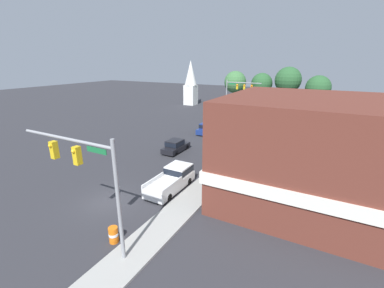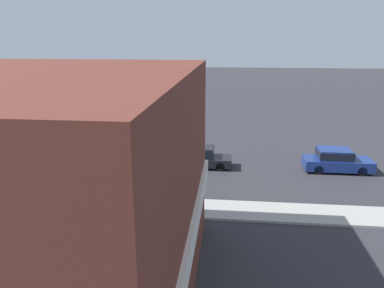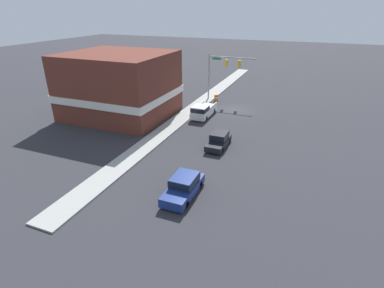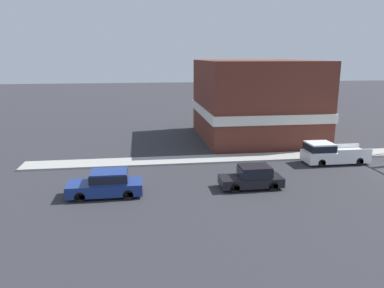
{
  "view_description": "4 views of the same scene",
  "coord_description": "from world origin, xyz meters",
  "px_view_note": "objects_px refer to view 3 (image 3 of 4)",
  "views": [
    {
      "loc": [
        14.63,
        -12.83,
        10.87
      ],
      "look_at": [
        1.08,
        12.14,
        1.62
      ],
      "focal_mm": 24.0,
      "sensor_mm": 36.0,
      "label": 1
    },
    {
      "loc": [
        24.83,
        14.87,
        9.33
      ],
      "look_at": [
        1.36,
        12.39,
        2.61
      ],
      "focal_mm": 35.0,
      "sensor_mm": 36.0,
      "label": 2
    },
    {
      "loc": [
        -9.92,
        40.89,
        13.77
      ],
      "look_at": [
        -0.17,
        16.87,
        1.79
      ],
      "focal_mm": 28.0,
      "sensor_mm": 36.0,
      "label": 3
    },
    {
      "loc": [
        -25.11,
        20.25,
        8.89
      ],
      "look_at": [
        -0.1,
        16.74,
        2.87
      ],
      "focal_mm": 35.0,
      "sensor_mm": 36.0,
      "label": 4
    }
  ],
  "objects_px": {
    "pickup_truck_parked": "(203,111)",
    "construction_barrel": "(216,98)",
    "car_second_ahead": "(184,186)",
    "car_lead": "(219,140)"
  },
  "relations": [
    {
      "from": "pickup_truck_parked",
      "to": "construction_barrel",
      "type": "bearing_deg",
      "value": -85.49
    },
    {
      "from": "car_second_ahead",
      "to": "pickup_truck_parked",
      "type": "height_order",
      "value": "pickup_truck_parked"
    },
    {
      "from": "car_lead",
      "to": "car_second_ahead",
      "type": "bearing_deg",
      "value": 90.84
    },
    {
      "from": "car_second_ahead",
      "to": "pickup_truck_parked",
      "type": "xyz_separation_m",
      "value": [
        5.03,
        -17.94,
        0.04
      ]
    },
    {
      "from": "construction_barrel",
      "to": "car_second_ahead",
      "type": "bearing_deg",
      "value": 102.33
    },
    {
      "from": "car_second_ahead",
      "to": "construction_barrel",
      "type": "relative_size",
      "value": 4.53
    },
    {
      "from": "car_lead",
      "to": "construction_barrel",
      "type": "relative_size",
      "value": 4.04
    },
    {
      "from": "car_lead",
      "to": "pickup_truck_parked",
      "type": "relative_size",
      "value": 0.8
    },
    {
      "from": "car_lead",
      "to": "car_second_ahead",
      "type": "height_order",
      "value": "car_second_ahead"
    },
    {
      "from": "car_lead",
      "to": "construction_barrel",
      "type": "distance_m",
      "value": 17.04
    }
  ]
}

